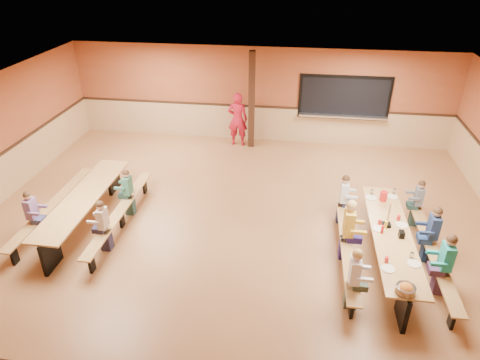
# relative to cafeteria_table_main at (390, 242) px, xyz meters

# --- Properties ---
(ground) EXTENTS (12.00, 12.00, 0.00)m
(ground) POSITION_rel_cafeteria_table_main_xyz_m (-3.21, 0.91, -0.53)
(ground) COLOR #8F5C36
(ground) RESTS_ON ground
(room_envelope) EXTENTS (12.04, 10.04, 3.02)m
(room_envelope) POSITION_rel_cafeteria_table_main_xyz_m (-3.21, 0.91, 0.16)
(room_envelope) COLOR #9A4F2D
(room_envelope) RESTS_ON ground
(kitchen_pass_through) EXTENTS (2.78, 0.28, 1.38)m
(kitchen_pass_through) POSITION_rel_cafeteria_table_main_xyz_m (-0.61, 5.87, 0.96)
(kitchen_pass_through) COLOR black
(kitchen_pass_through) RESTS_ON ground
(structural_post) EXTENTS (0.18, 0.18, 3.00)m
(structural_post) POSITION_rel_cafeteria_table_main_xyz_m (-3.41, 5.31, 0.97)
(structural_post) COLOR black
(structural_post) RESTS_ON ground
(cafeteria_table_main) EXTENTS (1.91, 3.70, 0.74)m
(cafeteria_table_main) POSITION_rel_cafeteria_table_main_xyz_m (0.00, 0.00, 0.00)
(cafeteria_table_main) COLOR #AD7F45
(cafeteria_table_main) RESTS_ON ground
(cafeteria_table_second) EXTENTS (1.91, 3.70, 0.74)m
(cafeteria_table_second) POSITION_rel_cafeteria_table_main_xyz_m (-6.62, 0.46, 0.00)
(cafeteria_table_second) COLOR #AD7F45
(cafeteria_table_second) RESTS_ON ground
(seated_child_white_left) EXTENTS (0.38, 0.31, 1.22)m
(seated_child_white_left) POSITION_rel_cafeteria_table_main_xyz_m (-0.83, -1.30, 0.09)
(seated_child_white_left) COLOR white
(seated_child_white_left) RESTS_ON ground
(seated_adult_yellow) EXTENTS (0.43, 0.35, 1.34)m
(seated_adult_yellow) POSITION_rel_cafeteria_table_main_xyz_m (-0.83, 0.08, 0.14)
(seated_adult_yellow) COLOR gold
(seated_adult_yellow) RESTS_ON ground
(seated_child_grey_left) EXTENTS (0.36, 0.30, 1.20)m
(seated_child_grey_left) POSITION_rel_cafeteria_table_main_xyz_m (-0.83, 1.38, 0.07)
(seated_child_grey_left) COLOR silver
(seated_child_grey_left) RESTS_ON ground
(seated_child_teal_right) EXTENTS (0.40, 0.32, 1.26)m
(seated_child_teal_right) POSITION_rel_cafeteria_table_main_xyz_m (0.82, -0.71, 0.11)
(seated_child_teal_right) COLOR teal
(seated_child_teal_right) RESTS_ON ground
(seated_child_navy_right) EXTENTS (0.39, 0.32, 1.24)m
(seated_child_navy_right) POSITION_rel_cafeteria_table_main_xyz_m (0.82, 0.23, 0.10)
(seated_child_navy_right) COLOR navy
(seated_child_navy_right) RESTS_ON ground
(seated_child_char_right) EXTENTS (0.33, 0.27, 1.13)m
(seated_child_char_right) POSITION_rel_cafeteria_table_main_xyz_m (0.82, 1.50, 0.04)
(seated_child_char_right) COLOR #585C63
(seated_child_char_right) RESTS_ON ground
(seated_child_purple_sec) EXTENTS (0.36, 0.29, 1.18)m
(seated_child_purple_sec) POSITION_rel_cafeteria_table_main_xyz_m (-7.44, -0.25, 0.06)
(seated_child_purple_sec) COLOR slate
(seated_child_purple_sec) RESTS_ON ground
(seated_child_green_sec) EXTENTS (0.34, 0.28, 1.15)m
(seated_child_green_sec) POSITION_rel_cafeteria_table_main_xyz_m (-5.79, 1.00, 0.05)
(seated_child_green_sec) COLOR #36715B
(seated_child_green_sec) RESTS_ON ground
(seated_child_tan_sec) EXTENTS (0.35, 0.28, 1.16)m
(seated_child_tan_sec) POSITION_rel_cafeteria_table_main_xyz_m (-5.79, -0.37, 0.06)
(seated_child_tan_sec) COLOR beige
(seated_child_tan_sec) RESTS_ON ground
(standing_woman) EXTENTS (0.63, 0.41, 1.72)m
(standing_woman) POSITION_rel_cafeteria_table_main_xyz_m (-3.85, 5.37, 0.33)
(standing_woman) COLOR #B5142C
(standing_woman) RESTS_ON ground
(punch_pitcher) EXTENTS (0.16, 0.16, 0.22)m
(punch_pitcher) POSITION_rel_cafeteria_table_main_xyz_m (0.00, 1.22, 0.32)
(punch_pitcher) COLOR red
(punch_pitcher) RESTS_ON cafeteria_table_main
(chip_bowl) EXTENTS (0.32, 0.32, 0.15)m
(chip_bowl) POSITION_rel_cafeteria_table_main_xyz_m (-0.06, -1.65, 0.29)
(chip_bowl) COLOR orange
(chip_bowl) RESTS_ON cafeteria_table_main
(napkin_dispenser) EXTENTS (0.10, 0.14, 0.13)m
(napkin_dispenser) POSITION_rel_cafeteria_table_main_xyz_m (0.15, -0.11, 0.28)
(napkin_dispenser) COLOR black
(napkin_dispenser) RESTS_ON cafeteria_table_main
(condiment_mustard) EXTENTS (0.06, 0.06, 0.17)m
(condiment_mustard) POSITION_rel_cafeteria_table_main_xyz_m (-0.11, 0.14, 0.30)
(condiment_mustard) COLOR yellow
(condiment_mustard) RESTS_ON cafeteria_table_main
(condiment_ketchup) EXTENTS (0.06, 0.06, 0.17)m
(condiment_ketchup) POSITION_rel_cafeteria_table_main_xyz_m (-0.19, -0.03, 0.30)
(condiment_ketchup) COLOR #B2140F
(condiment_ketchup) RESTS_ON cafeteria_table_main
(table_paddle) EXTENTS (0.16, 0.16, 0.56)m
(table_paddle) POSITION_rel_cafeteria_table_main_xyz_m (-0.07, 0.23, 0.35)
(table_paddle) COLOR black
(table_paddle) RESTS_ON cafeteria_table_main
(place_settings) EXTENTS (0.65, 3.30, 0.11)m
(place_settings) POSITION_rel_cafeteria_table_main_xyz_m (-0.00, 0.00, 0.27)
(place_settings) COLOR beige
(place_settings) RESTS_ON cafeteria_table_main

